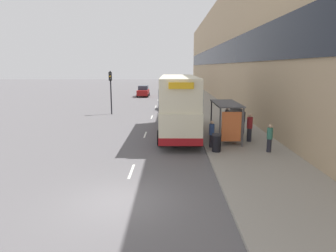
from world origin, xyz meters
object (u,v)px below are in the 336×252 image
Objects in this scene: car_1 at (143,91)px; pedestrian_2 at (227,118)px; double_decker_bus_near at (179,104)px; pedestrian_3 at (270,138)px; bus_shelter at (229,115)px; car_2 at (170,101)px; pedestrian_1 at (250,127)px; pedestrian_4 at (243,121)px; litter_bin at (216,143)px; traffic_light_far_kerb at (111,85)px; car_0 at (175,90)px; pedestrian_at_shelter at (212,134)px.

car_1 is 2.59× the size of pedestrian_2.
double_decker_bus_near is 7.34m from pedestrian_3.
bus_shelter is 4.06m from double_decker_bus_near.
car_2 is 17.49m from pedestrian_1.
car_1 is at bearing 108.81° from pedestrian_4.
litter_bin is at bearing -82.00° from car_2.
pedestrian_1 is (9.83, -31.58, 0.19)m from car_1.
pedestrian_2 is at bearing 81.47° from bus_shelter.
bus_shelter reaches higher than pedestrian_2.
bus_shelter is 2.27× the size of pedestrian_1.
car_2 is at bearing 106.58° from pedestrian_3.
car_2 is at bearing 35.40° from traffic_light_far_kerb.
bus_shelter is 4.00× the size of litter_bin.
car_0 is 37.31m from pedestrian_3.
pedestrian_at_shelter is 5.84m from pedestrian_2.
traffic_light_far_kerb reaches higher than pedestrian_at_shelter.
bus_shelter is at bearing -98.53° from pedestrian_2.
car_2 is at bearing 109.43° from pedestrian_2.
litter_bin is at bearing -87.15° from car_0.
car_1 reaches higher than pedestrian_3.
traffic_light_far_kerb is at bearing 125.53° from double_decker_bus_near.
pedestrian_3 is at bearing -50.92° from traffic_light_far_kerb.
pedestrian_1 is at bearing -92.65° from pedestrian_4.
traffic_light_far_kerb reaches higher than car_2.
car_0 is at bearing 96.78° from pedestrian_2.
car_0 is at bearing 72.27° from traffic_light_far_kerb.
car_0 is at bearing 92.67° from pedestrian_at_shelter.
pedestrian_at_shelter is at bearing -57.37° from traffic_light_far_kerb.
bus_shelter is at bearing 122.93° from pedestrian_3.
pedestrian_4 is (0.84, -1.62, 0.04)m from pedestrian_2.
bus_shelter reaches higher than car_1.
pedestrian_1 is 3.53m from litter_bin.
pedestrian_3 is (0.51, -2.50, -0.12)m from pedestrian_1.
car_2 is 2.42× the size of pedestrian_1.
pedestrian_2 is 1.08× the size of pedestrian_3.
pedestrian_1 reaches higher than litter_bin.
pedestrian_2 is at bearing 108.26° from car_1.
litter_bin is at bearing -118.50° from pedestrian_4.
car_0 is (0.24, 31.87, -1.42)m from double_decker_bus_near.
litter_bin is (-3.02, 0.06, -0.30)m from pedestrian_3.
car_2 is at bearing 98.00° from litter_bin.
car_1 is (-8.53, 31.29, -0.98)m from bus_shelter.
car_2 is at bearing 97.92° from pedestrian_at_shelter.
double_decker_bus_near is 5.42m from pedestrian_1.
pedestrian_at_shelter is (7.15, -33.06, 0.09)m from car_1.
bus_shelter is 0.93× the size of car_1.
car_0 is at bearing 97.49° from pedestrian_3.
pedestrian_1 reaches higher than car_2.
car_1 is at bearing 102.20° from pedestrian_at_shelter.
litter_bin is at bearing 102.13° from car_1.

